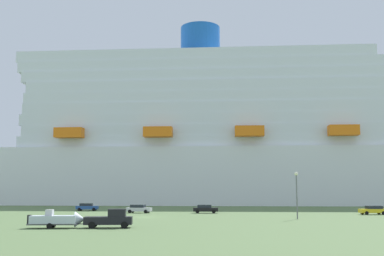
{
  "coord_description": "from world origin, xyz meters",
  "views": [
    {
      "loc": [
        17.68,
        -75.97,
        4.5
      ],
      "look_at": [
        2.85,
        35.97,
        19.38
      ],
      "focal_mm": 43.74,
      "sensor_mm": 36.0,
      "label": 1
    }
  ],
  "objects": [
    {
      "name": "ground_plane",
      "position": [
        0.0,
        30.0,
        0.0
      ],
      "size": [
        600.0,
        600.0,
        0.0
      ],
      "primitive_type": "plane",
      "color": "#567042"
    },
    {
      "name": "cruise_ship",
      "position": [
        25.39,
        71.62,
        18.27
      ],
      "size": [
        220.77,
        47.14,
        64.68
      ],
      "color": "white",
      "rests_on": "ground_plane"
    },
    {
      "name": "pickup_truck",
      "position": [
        0.72,
        -21.45,
        1.04
      ],
      "size": [
        5.88,
        3.12,
        2.2
      ],
      "color": "black",
      "rests_on": "ground_plane"
    },
    {
      "name": "small_boat_on_trailer",
      "position": [
        -5.1,
        -22.59,
        0.96
      ],
      "size": [
        7.39,
        3.09,
        2.15
      ],
      "color": "#595960",
      "rests_on": "ground_plane"
    },
    {
      "name": "street_lamp",
      "position": [
        24.15,
        -1.81,
        4.76
      ],
      "size": [
        0.56,
        0.56,
        7.21
      ],
      "color": "slate",
      "rests_on": "ground_plane"
    },
    {
      "name": "parked_car_black_coupe",
      "position": [
        8.28,
        14.64,
        0.83
      ],
      "size": [
        4.84,
        2.34,
        1.58
      ],
      "color": "black",
      "rests_on": "ground_plane"
    },
    {
      "name": "parked_car_yellow_taxi",
      "position": [
        38.88,
        13.1,
        0.83
      ],
      "size": [
        5.0,
        2.77,
        1.58
      ],
      "color": "yellow",
      "rests_on": "ground_plane"
    },
    {
      "name": "parked_car_blue_suv",
      "position": [
        -17.8,
        21.17,
        0.83
      ],
      "size": [
        4.87,
        2.55,
        1.58
      ],
      "color": "#264C99",
      "rests_on": "ground_plane"
    },
    {
      "name": "parked_car_silver_sedan",
      "position": [
        -4.59,
        13.54,
        0.84
      ],
      "size": [
        4.84,
        2.29,
        1.58
      ],
      "color": "silver",
      "rests_on": "ground_plane"
    }
  ]
}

